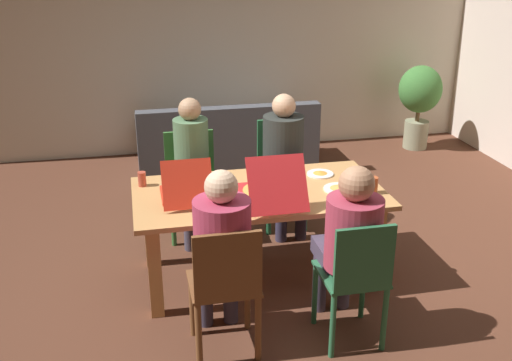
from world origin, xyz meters
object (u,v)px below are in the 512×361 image
person_3 (221,244)px  plate_0 (320,173)px  person_0 (285,152)px  person_1 (193,160)px  drinking_glass_1 (373,185)px  chair_1 (192,178)px  pizza_box_0 (269,191)px  potted_plant (420,97)px  chair_2 (356,276)px  dining_table (259,205)px  drinking_glass_0 (142,179)px  chair_3 (225,286)px  couch (226,145)px  person_2 (350,236)px  plate_1 (340,188)px  pizza_box_1 (185,191)px  chair_0 (280,171)px

person_3 → plate_0: size_ratio=5.83×
person_0 → person_1: size_ratio=0.99×
person_1 → drinking_glass_1: 1.57m
chair_1 → plate_0: size_ratio=4.25×
person_3 → pizza_box_0: (0.45, 0.64, 0.05)m
person_3 → potted_plant: size_ratio=1.17×
chair_2 → potted_plant: size_ratio=0.86×
potted_plant → person_1: bearing=-148.4°
dining_table → potted_plant: potted_plant is taller
person_3 → drinking_glass_0: size_ratio=11.01×
plate_0 → potted_plant: bearing=49.6°
chair_3 → person_3: bearing=90.0°
chair_1 → potted_plant: size_ratio=0.85×
person_3 → couch: 3.24m
dining_table → drinking_glass_1: size_ratio=14.67×
person_2 → potted_plant: bearing=57.5°
pizza_box_0 → couch: pizza_box_0 is taller
chair_2 → plate_1: bearing=77.8°
plate_0 → plate_1: (0.05, -0.32, 0.00)m
chair_2 → plate_1: 0.90m
pizza_box_1 → plate_1: (1.13, -0.09, -0.04)m
couch → potted_plant: size_ratio=1.90×
couch → chair_2: bearing=-85.5°
dining_table → pizza_box_0: pizza_box_0 is taller
person_0 → chair_3: person_0 is taller
chair_2 → potted_plant: bearing=58.6°
pizza_box_1 → couch: pizza_box_1 is taller
chair_2 → plate_1: (0.18, 0.86, 0.22)m
couch → chair_0: bearing=-79.8°
plate_0 → drinking_glass_0: size_ratio=1.89×
dining_table → person_2: 0.91m
person_3 → drinking_glass_1: 1.33m
pizza_box_1 → chair_0: bearing=44.9°
plate_1 → potted_plant: potted_plant is taller
person_1 → plate_1: (0.99, -0.89, 0.01)m
pizza_box_1 → person_1: bearing=80.0°
person_1 → drinking_glass_1: (1.21, -1.00, 0.06)m
person_1 → chair_0: bearing=10.4°
dining_table → person_2: (0.41, -0.81, 0.10)m
pizza_box_1 → couch: bearing=74.1°
plate_1 → chair_0: bearing=100.1°
person_3 → plate_0: 1.37m
person_3 → plate_0: (0.95, 0.99, 0.01)m
person_2 → drinking_glass_1: 0.72m
person_0 → drinking_glass_0: (-1.24, -0.52, 0.05)m
chair_0 → potted_plant: size_ratio=0.92×
dining_table → couch: bearing=86.5°
chair_0 → plate_1: (0.18, -1.04, 0.24)m
pizza_box_1 → drinking_glass_0: bearing=135.3°
chair_0 → chair_3: (-0.81, -1.83, 0.01)m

